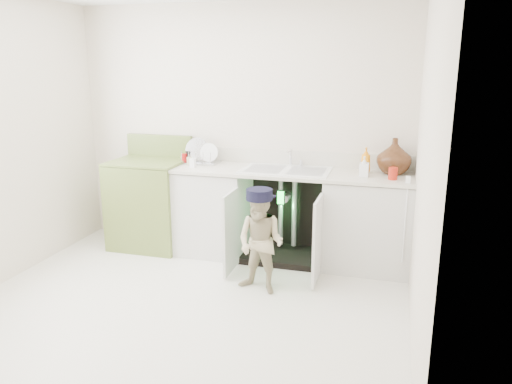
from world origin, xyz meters
TOP-DOWN VIEW (x-y plane):
  - ground at (0.00, 0.00)m, footprint 3.50×3.50m
  - room_shell at (0.00, 0.00)m, footprint 6.00×5.50m
  - counter_run at (0.58, 1.21)m, footprint 2.44×1.02m
  - avocado_stove at (-0.92, 1.18)m, footprint 0.74×0.65m
  - repair_worker at (0.52, 0.40)m, footprint 0.50×0.69m

SIDE VIEW (x-z plane):
  - ground at x=0.00m, z-range 0.00..0.00m
  - repair_worker at x=0.52m, z-range 0.01..0.91m
  - counter_run at x=0.58m, z-range -0.14..1.09m
  - avocado_stove at x=-0.92m, z-range -0.10..1.05m
  - room_shell at x=0.00m, z-range 0.62..1.88m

